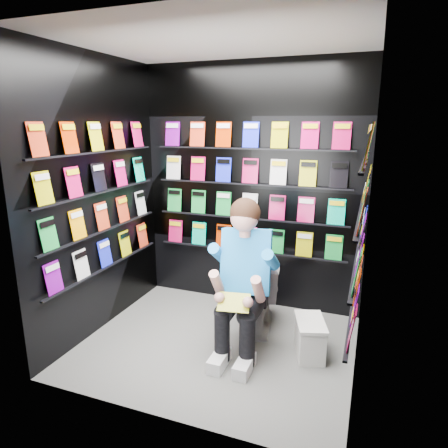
% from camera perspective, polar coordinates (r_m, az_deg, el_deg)
% --- Properties ---
extents(floor, '(2.40, 2.40, 0.00)m').
position_cam_1_polar(floor, '(3.83, -1.01, -16.86)').
color(floor, slate).
rests_on(floor, ground).
extents(ceiling, '(2.40, 2.40, 0.00)m').
position_cam_1_polar(ceiling, '(3.34, -1.22, 24.96)').
color(ceiling, white).
rests_on(ceiling, floor).
extents(wall_back, '(2.40, 0.04, 2.60)m').
position_cam_1_polar(wall_back, '(4.28, 3.85, 5.10)').
color(wall_back, black).
rests_on(wall_back, floor).
extents(wall_front, '(2.40, 0.04, 2.60)m').
position_cam_1_polar(wall_front, '(2.47, -9.66, -1.94)').
color(wall_front, black).
rests_on(wall_front, floor).
extents(wall_left, '(0.04, 2.00, 2.60)m').
position_cam_1_polar(wall_left, '(3.94, -17.57, 3.67)').
color(wall_left, black).
rests_on(wall_left, floor).
extents(wall_right, '(0.04, 2.00, 2.60)m').
position_cam_1_polar(wall_right, '(3.12, 19.83, 0.81)').
color(wall_right, black).
rests_on(wall_right, floor).
extents(comics_back, '(2.10, 0.06, 1.37)m').
position_cam_1_polar(comics_back, '(4.25, 3.73, 5.10)').
color(comics_back, '#C83103').
rests_on(comics_back, wall_back).
extents(comics_left, '(0.06, 1.70, 1.37)m').
position_cam_1_polar(comics_left, '(3.93, -17.23, 3.72)').
color(comics_left, '#C83103').
rests_on(comics_left, wall_left).
extents(comics_right, '(0.06, 1.70, 1.37)m').
position_cam_1_polar(comics_right, '(3.12, 19.29, 0.94)').
color(comics_right, '#C83103').
rests_on(comics_right, wall_right).
extents(toilet, '(0.55, 0.81, 0.73)m').
position_cam_1_polar(toilet, '(3.99, 4.89, -9.62)').
color(toilet, white).
rests_on(toilet, floor).
extents(longbox, '(0.32, 0.44, 0.30)m').
position_cam_1_polar(longbox, '(3.70, 12.13, -15.78)').
color(longbox, silver).
rests_on(longbox, floor).
extents(longbox_lid, '(0.35, 0.47, 0.03)m').
position_cam_1_polar(longbox_lid, '(3.62, 12.27, -13.55)').
color(longbox_lid, silver).
rests_on(longbox_lid, longbox).
extents(reader, '(0.71, 0.92, 1.54)m').
position_cam_1_polar(reader, '(3.49, 3.34, -5.46)').
color(reader, '#2474BF').
rests_on(reader, toilet).
extents(held_comic, '(0.28, 0.19, 0.11)m').
position_cam_1_polar(held_comic, '(3.27, 1.42, -11.13)').
color(held_comic, green).
rests_on(held_comic, reader).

